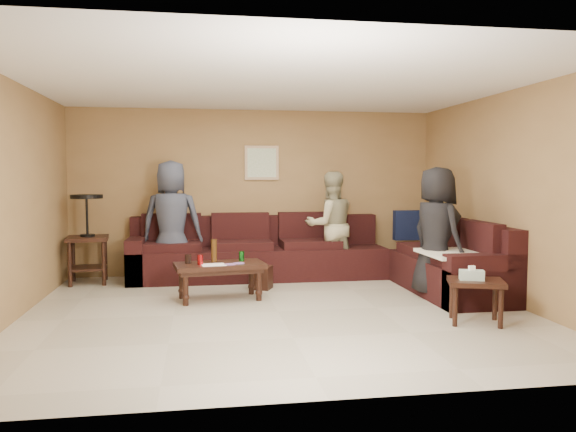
# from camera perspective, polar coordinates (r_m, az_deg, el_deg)

# --- Properties ---
(room) EXTENTS (5.60, 5.50, 2.50)m
(room) POSITION_cam_1_polar(r_m,az_deg,el_deg) (6.14, -1.07, 5.58)
(room) COLOR #B7B09B
(room) RESTS_ON ground
(sectional_sofa) EXTENTS (4.65, 2.90, 0.97)m
(sectional_sofa) POSITION_cam_1_polar(r_m,az_deg,el_deg) (7.86, 3.31, -4.51)
(sectional_sofa) COLOR black
(sectional_sofa) RESTS_ON ground
(coffee_table) EXTENTS (1.13, 0.68, 0.73)m
(coffee_table) POSITION_cam_1_polar(r_m,az_deg,el_deg) (6.88, -6.98, -5.32)
(coffee_table) COLOR black
(coffee_table) RESTS_ON ground
(end_table_left) EXTENTS (0.60, 0.60, 1.24)m
(end_table_left) POSITION_cam_1_polar(r_m,az_deg,el_deg) (8.29, -19.70, -2.03)
(end_table_left) COLOR black
(end_table_left) RESTS_ON ground
(side_table_right) EXTENTS (0.66, 0.60, 0.59)m
(side_table_right) POSITION_cam_1_polar(r_m,az_deg,el_deg) (6.06, 18.48, -6.71)
(side_table_right) COLOR black
(side_table_right) RESTS_ON ground
(waste_bin) EXTENTS (0.34, 0.34, 0.31)m
(waste_bin) POSITION_cam_1_polar(r_m,az_deg,el_deg) (7.51, -2.73, -6.25)
(waste_bin) COLOR black
(waste_bin) RESTS_ON ground
(wall_art) EXTENTS (0.52, 0.04, 0.52)m
(wall_art) POSITION_cam_1_polar(r_m,az_deg,el_deg) (8.61, -2.69, 5.42)
(wall_art) COLOR tan
(wall_art) RESTS_ON ground
(person_left) EXTENTS (0.90, 0.65, 1.72)m
(person_left) POSITION_cam_1_polar(r_m,az_deg,el_deg) (8.06, -11.72, -0.56)
(person_left) COLOR #323646
(person_left) RESTS_ON ground
(person_middle) EXTENTS (0.82, 0.68, 1.56)m
(person_middle) POSITION_cam_1_polar(r_m,az_deg,el_deg) (8.20, 4.35, -0.95)
(person_middle) COLOR tan
(person_middle) RESTS_ON ground
(person_right) EXTENTS (0.73, 0.91, 1.61)m
(person_right) POSITION_cam_1_polar(r_m,az_deg,el_deg) (7.12, 14.87, -1.65)
(person_right) COLOR black
(person_right) RESTS_ON ground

